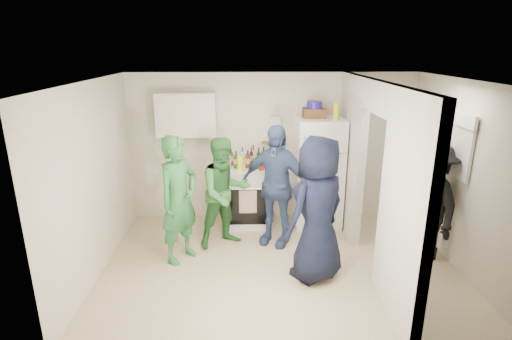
{
  "coord_description": "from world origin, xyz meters",
  "views": [
    {
      "loc": [
        -0.46,
        -4.9,
        2.9
      ],
      "look_at": [
        -0.31,
        0.4,
        1.25
      ],
      "focal_mm": 28.0,
      "sensor_mm": 36.0,
      "label": 1
    }
  ],
  "objects": [
    {
      "name": "upper_cabinet",
      "position": [
        -1.4,
        1.52,
        1.85
      ],
      "size": [
        0.95,
        0.34,
        0.7
      ],
      "primitive_type": "cube",
      "color": "silver",
      "rests_on": "wall_back"
    },
    {
      "name": "bottle_i",
      "position": [
        -0.36,
        1.47,
        1.16
      ],
      "size": [
        0.06,
        0.06,
        0.3
      ],
      "primitive_type": "cylinder",
      "color": "#54120E",
      "rests_on": "stove"
    },
    {
      "name": "person_nook",
      "position": [
        2.09,
        0.16,
        0.85
      ],
      "size": [
        0.72,
        1.14,
        1.69
      ],
      "primitive_type": "imported",
      "rotation": [
        0.0,
        0.0,
        -1.49
      ],
      "color": "black",
      "rests_on": "floor"
    },
    {
      "name": "bottle_g",
      "position": [
        -0.15,
        1.51,
        1.15
      ],
      "size": [
        0.07,
        0.07,
        0.29
      ],
      "primitive_type": "cylinder",
      "color": "brown",
      "rests_on": "stove"
    },
    {
      "name": "person_denim",
      "position": [
        -0.02,
        0.66,
        0.92
      ],
      "size": [
        1.17,
        0.89,
        1.84
      ],
      "primitive_type": "imported",
      "rotation": [
        0.0,
        0.0,
        -0.47
      ],
      "color": "#38447B",
      "rests_on": "floor"
    },
    {
      "name": "person_green_left",
      "position": [
        -1.37,
        0.2,
        0.9
      ],
      "size": [
        0.73,
        0.78,
        1.79
      ],
      "primitive_type": "imported",
      "rotation": [
        0.0,
        0.0,
        0.96
      ],
      "color": "#2F7639",
      "rests_on": "floor"
    },
    {
      "name": "wall_left",
      "position": [
        -2.4,
        0.0,
        1.25
      ],
      "size": [
        0.0,
        3.4,
        3.4
      ],
      "primitive_type": "plane",
      "rotation": [
        1.57,
        0.0,
        1.57
      ],
      "color": "silver",
      "rests_on": "floor"
    },
    {
      "name": "yellow_cup_stack_stove",
      "position": [
        -0.54,
        1.15,
        1.13
      ],
      "size": [
        0.09,
        0.09,
        0.25
      ],
      "primitive_type": "cylinder",
      "color": "yellow",
      "rests_on": "stove"
    },
    {
      "name": "bottle_e",
      "position": [
        -0.33,
        1.53,
        1.17
      ],
      "size": [
        0.06,
        0.06,
        0.32
      ],
      "primitive_type": "cylinder",
      "color": "silver",
      "rests_on": "stove"
    },
    {
      "name": "bottle_b",
      "position": [
        -0.61,
        1.3,
        1.15
      ],
      "size": [
        0.08,
        0.08,
        0.29
      ],
      "primitive_type": "cylinder",
      "color": "#184A1E",
      "rests_on": "stove"
    },
    {
      "name": "wall_front",
      "position": [
        0.0,
        -1.7,
        1.25
      ],
      "size": [
        4.8,
        0.0,
        4.8
      ],
      "primitive_type": "plane",
      "rotation": [
        -1.57,
        0.0,
        0.0
      ],
      "color": "silver",
      "rests_on": "floor"
    },
    {
      "name": "nook_window_frame",
      "position": [
        2.36,
        0.2,
        1.65
      ],
      "size": [
        0.04,
        0.76,
        0.86
      ],
      "primitive_type": "cube",
      "color": "white",
      "rests_on": "wall_right"
    },
    {
      "name": "spice_shelf",
      "position": [
        0.0,
        1.65,
        1.35
      ],
      "size": [
        0.35,
        0.08,
        0.03
      ],
      "primitive_type": "cube",
      "color": "olive",
      "rests_on": "wall_back"
    },
    {
      "name": "partition_pier_back",
      "position": [
        1.2,
        1.1,
        1.25
      ],
      "size": [
        0.12,
        1.2,
        2.5
      ],
      "primitive_type": "cube",
      "color": "silver",
      "rests_on": "floor"
    },
    {
      "name": "ceiling",
      "position": [
        0.0,
        0.0,
        2.5
      ],
      "size": [
        4.8,
        4.8,
        0.0
      ],
      "primitive_type": "plane",
      "rotation": [
        3.14,
        0.0,
        0.0
      ],
      "color": "white",
      "rests_on": "wall_back"
    },
    {
      "name": "partition_pier_front",
      "position": [
        1.2,
        -1.1,
        1.25
      ],
      "size": [
        0.12,
        1.2,
        2.5
      ],
      "primitive_type": "cube",
      "color": "silver",
      "rests_on": "floor"
    },
    {
      "name": "bottle_c",
      "position": [
        -0.51,
        1.52,
        1.15
      ],
      "size": [
        0.06,
        0.06,
        0.29
      ],
      "primitive_type": "cylinder",
      "color": "silver",
      "rests_on": "stove"
    },
    {
      "name": "yellow_cup_stack_top",
      "position": [
        0.96,
        1.24,
        1.93
      ],
      "size": [
        0.09,
        0.09,
        0.25
      ],
      "primitive_type": "cylinder",
      "color": "#F7F414",
      "rests_on": "fridge"
    },
    {
      "name": "fridge",
      "position": [
        0.74,
        1.34,
        0.9
      ],
      "size": [
        0.75,
        0.72,
        1.81
      ],
      "primitive_type": "cube",
      "color": "white",
      "rests_on": "floor"
    },
    {
      "name": "partition_header",
      "position": [
        1.2,
        0.0,
        2.3
      ],
      "size": [
        0.12,
        1.0,
        0.4
      ],
      "primitive_type": "cube",
      "color": "silver",
      "rests_on": "partition_pier_back"
    },
    {
      "name": "bottle_f",
      "position": [
        -0.24,
        1.37,
        1.16
      ],
      "size": [
        0.06,
        0.06,
        0.32
      ],
      "primitive_type": "cylinder",
      "color": "#174017",
      "rests_on": "stove"
    },
    {
      "name": "floor",
      "position": [
        0.0,
        0.0,
        0.0
      ],
      "size": [
        4.8,
        4.8,
        0.0
      ],
      "primitive_type": "plane",
      "color": "tan",
      "rests_on": "ground"
    },
    {
      "name": "person_navy",
      "position": [
        0.44,
        -0.31,
        0.94
      ],
      "size": [
        1.09,
        1.04,
        1.89
      ],
      "primitive_type": "imported",
      "rotation": [
        0.0,
        0.0,
        -2.47
      ],
      "color": "black",
      "rests_on": "floor"
    },
    {
      "name": "wall_right",
      "position": [
        2.4,
        0.0,
        1.25
      ],
      "size": [
        0.0,
        3.4,
        3.4
      ],
      "primitive_type": "plane",
      "rotation": [
        1.57,
        0.0,
        -1.57
      ],
      "color": "silver",
      "rests_on": "floor"
    },
    {
      "name": "blue_bowl",
      "position": [
        0.64,
        1.39,
        2.01
      ],
      "size": [
        0.24,
        0.24,
        0.11
      ],
      "primitive_type": "cylinder",
      "color": "#201698",
      "rests_on": "wicker_basket"
    },
    {
      "name": "red_cup",
      "position": [
        -0.2,
        1.17,
        1.07
      ],
      "size": [
        0.09,
        0.09,
        0.12
      ],
      "primitive_type": "cylinder",
      "color": "#B21B0B",
      "rests_on": "stove"
    },
    {
      "name": "person_green_center",
      "position": [
        -0.76,
        0.63,
        0.83
      ],
      "size": [
        1.01,
        0.93,
        1.66
      ],
      "primitive_type": "imported",
      "rotation": [
        0.0,
        0.0,
        0.48
      ],
      "color": "#35793B",
      "rests_on": "floor"
    },
    {
      "name": "bottle_a",
      "position": [
        -0.69,
        1.48,
        1.15
      ],
      "size": [
        0.08,
        0.08,
        0.28
      ],
      "primitive_type": "cylinder",
      "color": "brown",
      "rests_on": "stove"
    },
    {
      "name": "nook_window",
      "position": [
        2.38,
        0.2,
        1.65
      ],
      "size": [
        0.03,
        0.7,
        0.8
      ],
      "primitive_type": "cube",
      "color": "black",
      "rests_on": "wall_right"
    },
    {
      "name": "wall_clock",
      "position": [
        0.05,
        1.68,
        1.7
      ],
      "size": [
        0.22,
        0.02,
        0.22
      ],
      "primitive_type": "cylinder",
      "rotation": [
        1.57,
        0.0,
        0.0
      ],
      "color": "white",
      "rests_on": "wall_back"
    },
    {
      "name": "wall_back",
      "position": [
        0.0,
        1.7,
        1.25
      ],
      "size": [
        4.8,
        0.0,
        4.8
      ],
      "primitive_type": "plane",
      "rotation": [
        1.57,
        0.0,
        0.0
      ],
      "color": "silver",
      "rests_on": "floor"
    },
    {
      "name": "bottle_h",
      "position": [
        -0.73,
        1.26,
        1.16
      ],
      "size": [
        0.07,
        0.07,
        0.3
      ],
      "primitive_type": "cylinder",
      "color": "#9699A0",
      "rests_on": "stove"
    },
    {
      "name": "wicker_basket",
      "position": [
        0.64,
        1.39,
        1.88
      ],
      "size": [
        0.35,
        0.25,
        0.15
      ],
      "primitive_type": "cube",
      "color": "brown",
      "rests_on": "fridge"
    },
    {
      "name": "nook_valance",
      "position": [
        2.34,
        0.2,
        2.0
      ],
      "size": [
        0.04,
        0.82,
        0.18
      ],
      "primitive_type": "cube",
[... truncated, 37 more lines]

